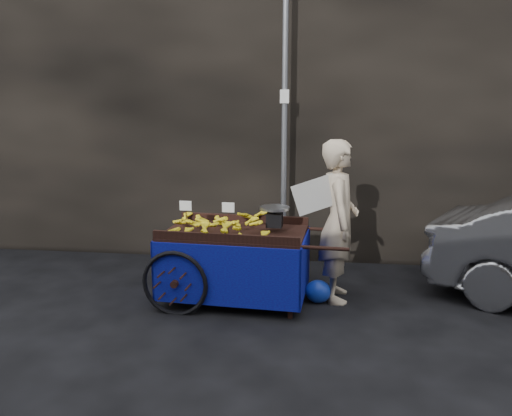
# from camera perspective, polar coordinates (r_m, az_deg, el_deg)

# --- Properties ---
(ground) EXTENTS (80.00, 80.00, 0.00)m
(ground) POSITION_cam_1_polar(r_m,az_deg,el_deg) (6.09, -0.73, -10.41)
(ground) COLOR black
(ground) RESTS_ON ground
(building_wall) EXTENTS (13.50, 2.00, 5.00)m
(building_wall) POSITION_cam_1_polar(r_m,az_deg,el_deg) (8.19, 4.66, 13.16)
(building_wall) COLOR black
(building_wall) RESTS_ON ground
(street_pole) EXTENTS (0.12, 0.10, 4.00)m
(street_pole) POSITION_cam_1_polar(r_m,az_deg,el_deg) (6.90, 3.27, 9.34)
(street_pole) COLOR slate
(street_pole) RESTS_ON ground
(banana_cart) EXTENTS (2.32, 1.21, 1.23)m
(banana_cart) POSITION_cam_1_polar(r_m,az_deg,el_deg) (5.87, -2.90, -3.44)
(banana_cart) COLOR black
(banana_cart) RESTS_ON ground
(vendor) EXTENTS (0.80, 0.71, 1.91)m
(vendor) POSITION_cam_1_polar(r_m,az_deg,el_deg) (5.92, 9.42, -1.48)
(vendor) COLOR tan
(vendor) RESTS_ON ground
(plastic_bag) EXTENTS (0.31, 0.24, 0.27)m
(plastic_bag) POSITION_cam_1_polar(r_m,az_deg,el_deg) (5.99, 7.11, -9.44)
(plastic_bag) COLOR #1735B1
(plastic_bag) RESTS_ON ground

